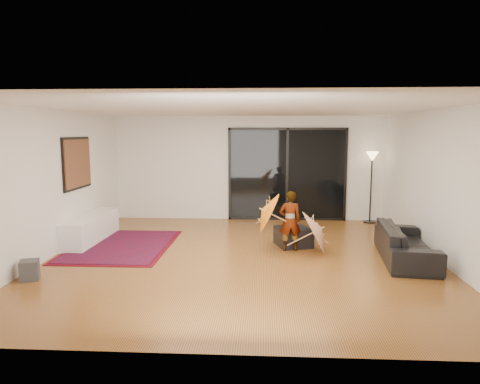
# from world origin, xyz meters

# --- Properties ---
(floor) EXTENTS (7.00, 7.00, 0.00)m
(floor) POSITION_xyz_m (0.00, 0.00, 0.00)
(floor) COLOR #955E28
(floor) RESTS_ON ground
(ceiling) EXTENTS (7.00, 7.00, 0.00)m
(ceiling) POSITION_xyz_m (0.00, 0.00, 2.70)
(ceiling) COLOR white
(ceiling) RESTS_ON wall_back
(wall_back) EXTENTS (7.00, 0.00, 7.00)m
(wall_back) POSITION_xyz_m (0.00, 3.50, 1.35)
(wall_back) COLOR silver
(wall_back) RESTS_ON floor
(wall_front) EXTENTS (7.00, 0.00, 7.00)m
(wall_front) POSITION_xyz_m (0.00, -3.50, 1.35)
(wall_front) COLOR silver
(wall_front) RESTS_ON floor
(wall_left) EXTENTS (0.00, 7.00, 7.00)m
(wall_left) POSITION_xyz_m (-3.50, 0.00, 1.35)
(wall_left) COLOR silver
(wall_left) RESTS_ON floor
(wall_right) EXTENTS (0.00, 7.00, 7.00)m
(wall_right) POSITION_xyz_m (3.50, 0.00, 1.35)
(wall_right) COLOR silver
(wall_right) RESTS_ON floor
(sliding_door) EXTENTS (3.06, 0.07, 2.40)m
(sliding_door) POSITION_xyz_m (1.00, 3.47, 1.20)
(sliding_door) COLOR black
(sliding_door) RESTS_ON wall_back
(painting) EXTENTS (0.04, 1.28, 1.08)m
(painting) POSITION_xyz_m (-3.46, 1.00, 1.65)
(painting) COLOR black
(painting) RESTS_ON wall_left
(media_console) EXTENTS (0.53, 1.99, 0.55)m
(media_console) POSITION_xyz_m (-3.25, 1.00, 0.27)
(media_console) COLOR white
(media_console) RESTS_ON floor
(speaker) EXTENTS (0.35, 0.35, 0.31)m
(speaker) POSITION_xyz_m (-3.25, -1.40, 0.15)
(speaker) COLOR #424244
(speaker) RESTS_ON floor
(persian_rug) EXTENTS (1.93, 2.69, 0.02)m
(persian_rug) POSITION_xyz_m (-2.46, 0.63, 0.01)
(persian_rug) COLOR #540714
(persian_rug) RESTS_ON floor
(sofa) EXTENTS (1.08, 2.19, 0.62)m
(sofa) POSITION_xyz_m (2.95, -0.01, 0.31)
(sofa) COLOR black
(sofa) RESTS_ON floor
(ottoman) EXTENTS (0.80, 0.80, 0.37)m
(ottoman) POSITION_xyz_m (1.00, 0.86, 0.18)
(ottoman) COLOR black
(ottoman) RESTS_ON floor
(floor_lamp) EXTENTS (0.31, 0.31, 1.81)m
(floor_lamp) POSITION_xyz_m (3.10, 3.22, 1.43)
(floor_lamp) COLOR black
(floor_lamp) RESTS_ON floor
(child) EXTENTS (0.46, 0.33, 1.17)m
(child) POSITION_xyz_m (0.90, 0.50, 0.59)
(child) COLOR #999999
(child) RESTS_ON floor
(parasol_orange) EXTENTS (0.51, 0.82, 0.86)m
(parasol_orange) POSITION_xyz_m (0.35, 0.45, 0.73)
(parasol_orange) COLOR orange
(parasol_orange) RESTS_ON child
(parasol_white) EXTENTS (0.59, 0.90, 0.95)m
(parasol_white) POSITION_xyz_m (1.50, 0.35, 0.50)
(parasol_white) COLOR beige
(parasol_white) RESTS_ON floor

